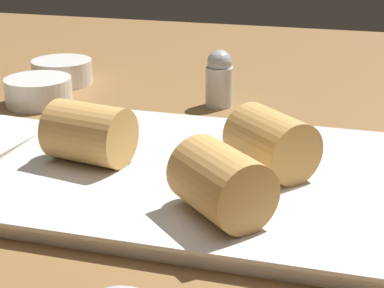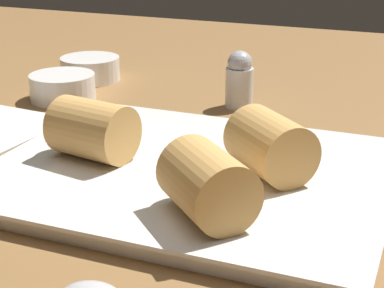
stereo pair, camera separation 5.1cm
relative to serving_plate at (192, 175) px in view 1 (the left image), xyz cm
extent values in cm
cube|color=olive|center=(-2.98, 2.65, -1.76)|extent=(180.00, 140.00, 2.00)
cube|color=white|center=(0.00, 0.00, -0.16)|extent=(31.05, 25.19, 1.20)
cube|color=white|center=(0.00, 0.00, 0.59)|extent=(32.30, 26.19, 0.30)
cylinder|color=#DBA356|center=(6.36, 0.76, 3.24)|extent=(8.23, 8.18, 5.00)
sphere|color=beige|center=(4.51, 2.52, 3.24)|extent=(3.25, 3.25, 3.25)
cylinder|color=#DBA356|center=(4.35, -7.92, 3.24)|extent=(8.23, 8.18, 5.00)
sphere|color=#6B9E47|center=(2.50, -6.16, 3.24)|extent=(3.25, 3.25, 3.25)
cylinder|color=#DBA356|center=(-8.52, -1.21, 3.24)|extent=(7.38, 6.09, 5.00)
sphere|color=#6B9E47|center=(-11.03, -0.76, 3.24)|extent=(3.25, 3.25, 3.25)
cylinder|color=white|center=(-23.18, 16.71, 0.76)|extent=(7.65, 7.65, 3.05)
cylinder|color=#DBBC89|center=(-23.18, 16.71, 2.01)|extent=(6.27, 6.27, 0.55)
cylinder|color=white|center=(-24.62, 25.54, 0.76)|extent=(7.65, 7.65, 3.05)
cylinder|color=beige|center=(-24.62, 25.54, 2.01)|extent=(6.27, 6.27, 0.55)
cylinder|color=silver|center=(-2.97, 21.63, 1.51)|extent=(3.13, 3.13, 4.55)
sphere|color=#B7B7BC|center=(-2.97, 21.63, 4.33)|extent=(2.82, 2.82, 2.82)
camera|label=1|loc=(13.40, -46.81, 21.22)|focal=60.00mm
camera|label=2|loc=(18.22, -45.15, 21.22)|focal=60.00mm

